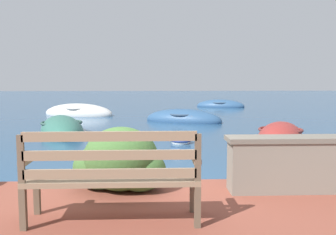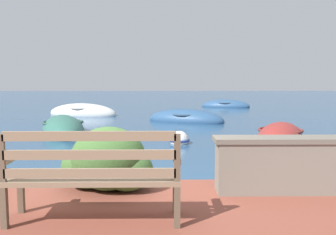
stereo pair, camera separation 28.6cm
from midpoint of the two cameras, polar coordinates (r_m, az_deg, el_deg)
ground_plane at (r=5.35m, az=-4.83°, el=-11.72°), size 80.00×80.00×0.00m
park_bench at (r=3.73m, az=-9.14°, el=-8.43°), size 1.70×0.48×0.93m
stone_wall at (r=4.90m, az=18.51°, el=-6.79°), size 1.68×0.39×0.69m
hedge_clump_left at (r=4.80m, az=-7.53°, el=-6.81°), size 1.18×0.85×0.80m
hedge_clump_centre at (r=5.29m, az=22.35°, el=-6.90°), size 0.90×0.65×0.61m
rowboat_nearest at (r=10.03m, az=17.50°, el=-3.13°), size 2.11×2.93×0.85m
rowboat_mid at (r=11.51m, az=-15.00°, el=-1.88°), size 2.17×3.55×0.88m
rowboat_far at (r=13.82m, az=3.32°, el=-0.37°), size 3.12×2.23×0.83m
rowboat_outer at (r=16.60m, az=-12.38°, el=0.61°), size 3.33×2.02×0.90m
rowboat_distant at (r=20.77m, az=9.17°, el=1.73°), size 2.83×1.89×0.73m
mooring_buoy at (r=9.31m, az=2.63°, el=-3.48°), size 0.51×0.51×0.47m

